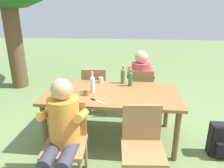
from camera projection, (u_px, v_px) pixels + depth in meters
The scene contains 16 objects.
ground_plane at pixel (112, 137), 3.14m from camera, with size 24.00×24.00×0.00m, color #6B844C.
dining_table at pixel (112, 97), 2.92m from camera, with size 1.84×0.99×0.73m.
chair_far_right at pixel (140, 90), 3.68m from camera, with size 0.45×0.45×0.87m.
chair_near_left at pixel (66, 138), 2.28m from camera, with size 0.48×0.48×0.87m.
chair_far_left at pixel (94, 88), 3.76m from camera, with size 0.49×0.49×0.87m.
chair_near_right at pixel (142, 142), 2.19m from camera, with size 0.48×0.48×0.87m.
person_in_white_shirt at pixel (140, 79), 3.73m from camera, with size 0.47×0.62×1.18m.
person_in_plaid_shirt at pixel (62, 130), 2.12m from camera, with size 0.47×0.62×1.18m.
bottle_olive at pixel (123, 75), 3.23m from camera, with size 0.06×0.06×0.29m.
bottle_clear at pixel (92, 84), 2.85m from camera, with size 0.06×0.06×0.30m.
bottle_green at pixel (130, 78), 3.10m from camera, with size 0.06×0.06×0.28m.
cup_terracotta at pixel (87, 92), 2.78m from camera, with size 0.08×0.08×0.08m, color #BC6B47.
cup_glass at pixel (101, 80), 3.28m from camera, with size 0.07×0.07×0.08m, color silver.
table_knife at pixel (97, 101), 2.60m from camera, with size 0.21×0.15×0.01m.
backpack_by_near_side at pixel (222, 141), 2.69m from camera, with size 0.30×0.24×0.44m.
backpack_by_far_side at pixel (222, 141), 2.69m from camera, with size 0.33×0.20×0.45m.
Camera 1 is at (0.29, -2.68, 1.79)m, focal length 33.29 mm.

